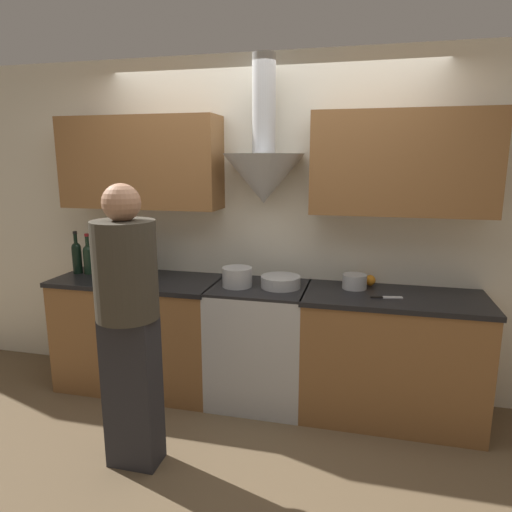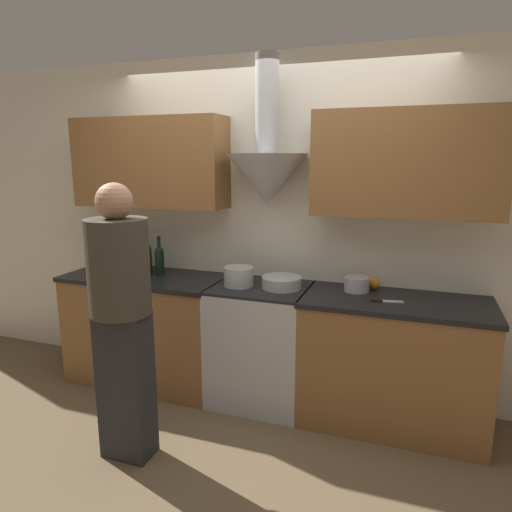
{
  "view_description": "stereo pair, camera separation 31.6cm",
  "coord_description": "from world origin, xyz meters",
  "px_view_note": "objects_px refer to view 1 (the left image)",
  "views": [
    {
      "loc": [
        0.75,
        -2.84,
        1.83
      ],
      "look_at": [
        0.0,
        0.23,
        1.16
      ],
      "focal_mm": 32.0,
      "sensor_mm": 36.0,
      "label": 1
    },
    {
      "loc": [
        1.05,
        -2.75,
        1.83
      ],
      "look_at": [
        0.0,
        0.23,
        1.16
      ],
      "focal_mm": 32.0,
      "sensor_mm": 36.0,
      "label": 2
    }
  ],
  "objects_px": {
    "wine_bottle_7": "(152,261)",
    "stock_pot": "(237,277)",
    "wine_bottle_2": "(99,257)",
    "mixing_bowl": "(281,282)",
    "orange_fruit": "(370,280)",
    "wine_bottle_0": "(77,256)",
    "wine_bottle_4": "(118,260)",
    "wine_bottle_5": "(129,259)",
    "wine_bottle_1": "(88,258)",
    "wine_bottle_3": "(108,258)",
    "wine_bottle_6": "(139,260)",
    "saucepan": "(354,281)",
    "stove_range": "(259,343)",
    "person_foreground_left": "(128,317)"
  },
  "relations": [
    {
      "from": "wine_bottle_7",
      "to": "stock_pot",
      "type": "xyz_separation_m",
      "value": [
        0.72,
        -0.09,
        -0.06
      ]
    },
    {
      "from": "wine_bottle_2",
      "to": "mixing_bowl",
      "type": "bearing_deg",
      "value": -1.21
    },
    {
      "from": "wine_bottle_7",
      "to": "orange_fruit",
      "type": "bearing_deg",
      "value": 5.92
    },
    {
      "from": "wine_bottle_0",
      "to": "orange_fruit",
      "type": "height_order",
      "value": "wine_bottle_0"
    },
    {
      "from": "wine_bottle_4",
      "to": "mixing_bowl",
      "type": "height_order",
      "value": "wine_bottle_4"
    },
    {
      "from": "wine_bottle_4",
      "to": "wine_bottle_5",
      "type": "relative_size",
      "value": 0.94
    },
    {
      "from": "wine_bottle_1",
      "to": "wine_bottle_5",
      "type": "bearing_deg",
      "value": -0.46
    },
    {
      "from": "wine_bottle_1",
      "to": "wine_bottle_4",
      "type": "xyz_separation_m",
      "value": [
        0.26,
        0.01,
        -0.01
      ]
    },
    {
      "from": "wine_bottle_0",
      "to": "wine_bottle_3",
      "type": "distance_m",
      "value": 0.28
    },
    {
      "from": "wine_bottle_0",
      "to": "wine_bottle_6",
      "type": "bearing_deg",
      "value": -0.32
    },
    {
      "from": "wine_bottle_3",
      "to": "orange_fruit",
      "type": "xyz_separation_m",
      "value": [
        2.06,
        0.17,
        -0.1
      ]
    },
    {
      "from": "saucepan",
      "to": "stove_range",
      "type": "bearing_deg",
      "value": -170.78
    },
    {
      "from": "wine_bottle_0",
      "to": "wine_bottle_2",
      "type": "distance_m",
      "value": 0.2
    },
    {
      "from": "wine_bottle_6",
      "to": "wine_bottle_0",
      "type": "bearing_deg",
      "value": 179.68
    },
    {
      "from": "wine_bottle_6",
      "to": "wine_bottle_7",
      "type": "relative_size",
      "value": 1.12
    },
    {
      "from": "wine_bottle_3",
      "to": "orange_fruit",
      "type": "bearing_deg",
      "value": 4.79
    },
    {
      "from": "wine_bottle_7",
      "to": "mixing_bowl",
      "type": "bearing_deg",
      "value": -1.87
    },
    {
      "from": "stock_pot",
      "to": "person_foreground_left",
      "type": "xyz_separation_m",
      "value": [
        -0.4,
        -0.88,
        -0.04
      ]
    },
    {
      "from": "stove_range",
      "to": "wine_bottle_7",
      "type": "height_order",
      "value": "wine_bottle_7"
    },
    {
      "from": "wine_bottle_2",
      "to": "saucepan",
      "type": "bearing_deg",
      "value": 1.92
    },
    {
      "from": "stove_range",
      "to": "mixing_bowl",
      "type": "height_order",
      "value": "mixing_bowl"
    },
    {
      "from": "wine_bottle_7",
      "to": "wine_bottle_2",
      "type": "bearing_deg",
      "value": -179.75
    },
    {
      "from": "wine_bottle_1",
      "to": "wine_bottle_2",
      "type": "relative_size",
      "value": 0.93
    },
    {
      "from": "saucepan",
      "to": "wine_bottle_4",
      "type": "bearing_deg",
      "value": -178.2
    },
    {
      "from": "person_foreground_left",
      "to": "wine_bottle_4",
      "type": "bearing_deg",
      "value": 122.64
    },
    {
      "from": "wine_bottle_2",
      "to": "orange_fruit",
      "type": "relative_size",
      "value": 4.5
    },
    {
      "from": "stock_pot",
      "to": "mixing_bowl",
      "type": "height_order",
      "value": "stock_pot"
    },
    {
      "from": "wine_bottle_6",
      "to": "saucepan",
      "type": "relative_size",
      "value": 2.04
    },
    {
      "from": "wine_bottle_4",
      "to": "wine_bottle_6",
      "type": "relative_size",
      "value": 0.92
    },
    {
      "from": "wine_bottle_3",
      "to": "wine_bottle_5",
      "type": "distance_m",
      "value": 0.19
    },
    {
      "from": "wine_bottle_0",
      "to": "saucepan",
      "type": "bearing_deg",
      "value": 1.94
    },
    {
      "from": "mixing_bowl",
      "to": "orange_fruit",
      "type": "relative_size",
      "value": 3.66
    },
    {
      "from": "stove_range",
      "to": "mixing_bowl",
      "type": "distance_m",
      "value": 0.52
    },
    {
      "from": "wine_bottle_3",
      "to": "person_foreground_left",
      "type": "distance_m",
      "value": 1.2
    },
    {
      "from": "wine_bottle_3",
      "to": "wine_bottle_5",
      "type": "relative_size",
      "value": 0.94
    },
    {
      "from": "wine_bottle_7",
      "to": "person_foreground_left",
      "type": "relative_size",
      "value": 0.19
    },
    {
      "from": "stove_range",
      "to": "wine_bottle_4",
      "type": "xyz_separation_m",
      "value": [
        -1.18,
        0.05,
        0.58
      ]
    },
    {
      "from": "wine_bottle_6",
      "to": "mixing_bowl",
      "type": "relative_size",
      "value": 1.23
    },
    {
      "from": "stock_pot",
      "to": "wine_bottle_0",
      "type": "bearing_deg",
      "value": 176.89
    },
    {
      "from": "mixing_bowl",
      "to": "wine_bottle_0",
      "type": "bearing_deg",
      "value": 179.19
    },
    {
      "from": "wine_bottle_3",
      "to": "wine_bottle_7",
      "type": "bearing_deg",
      "value": -0.07
    },
    {
      "from": "orange_fruit",
      "to": "person_foreground_left",
      "type": "distance_m",
      "value": 1.77
    },
    {
      "from": "wine_bottle_5",
      "to": "mixing_bowl",
      "type": "bearing_deg",
      "value": -1.17
    },
    {
      "from": "wine_bottle_2",
      "to": "saucepan",
      "type": "height_order",
      "value": "wine_bottle_2"
    },
    {
      "from": "wine_bottle_1",
      "to": "stock_pot",
      "type": "bearing_deg",
      "value": -3.53
    },
    {
      "from": "wine_bottle_4",
      "to": "wine_bottle_7",
      "type": "height_order",
      "value": "wine_bottle_4"
    },
    {
      "from": "wine_bottle_3",
      "to": "orange_fruit",
      "type": "distance_m",
      "value": 2.07
    },
    {
      "from": "wine_bottle_1",
      "to": "wine_bottle_2",
      "type": "xyz_separation_m",
      "value": [
        0.09,
        0.0,
        0.01
      ]
    },
    {
      "from": "wine_bottle_2",
      "to": "orange_fruit",
      "type": "bearing_deg",
      "value": 4.68
    },
    {
      "from": "mixing_bowl",
      "to": "stove_range",
      "type": "bearing_deg",
      "value": -175.88
    }
  ]
}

